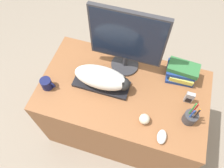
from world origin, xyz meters
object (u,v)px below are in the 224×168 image
monitor (127,40)px  phone (189,98)px  coffee_mug (47,84)px  keyboard (101,84)px  computer_mouse (162,137)px  baseball (144,119)px  book_stack (182,72)px  cat (103,78)px  pen_cup (190,117)px

monitor → phone: size_ratio=5.09×
monitor → coffee_mug: (-0.48, -0.35, -0.25)m
keyboard → computer_mouse: size_ratio=4.21×
baseball → book_stack: 0.46m
baseball → book_stack: size_ratio=0.32×
keyboard → computer_mouse: computer_mouse is taller
coffee_mug → baseball: bearing=-4.2°
keyboard → monitor: (0.11, 0.22, 0.28)m
monitor → baseball: (0.24, -0.40, -0.25)m
cat → book_stack: bearing=24.9°
computer_mouse → baseball: size_ratio=1.36×
keyboard → coffee_mug: bearing=-160.5°
phone → book_stack: 0.21m
pen_cup → phone: 0.14m
coffee_mug → pen_cup: bearing=2.4°
cat → phone: bearing=5.0°
computer_mouse → book_stack: bearing=84.9°
pen_cup → book_stack: bearing=107.8°
cat → pen_cup: (0.62, -0.09, -0.05)m
monitor → computer_mouse: size_ratio=5.42×
monitor → book_stack: monitor is taller
cat → baseball: size_ratio=5.65×
keyboard → monitor: size_ratio=0.78×
pen_cup → phone: (-0.02, 0.14, 0.00)m
keyboard → coffee_mug: size_ratio=3.74×
computer_mouse → book_stack: 0.50m
coffee_mug → phone: bearing=10.5°
book_stack → monitor: bearing=-176.8°
cat → keyboard: bearing=180.0°
cat → baseball: 0.39m
computer_mouse → coffee_mug: size_ratio=0.89×
keyboard → book_stack: (0.53, 0.24, 0.05)m
cat → computer_mouse: size_ratio=4.15×
cat → pen_cup: bearing=-7.9°
coffee_mug → pen_cup: pen_cup is taller
monitor → coffee_mug: size_ratio=4.81×
book_stack → keyboard: bearing=-155.7°
computer_mouse → phone: size_ratio=0.94×
computer_mouse → keyboard: bearing=152.0°
cat → book_stack: cat is taller
book_stack → pen_cup: bearing=-72.2°
monitor → pen_cup: 0.65m
pen_cup → keyboard: bearing=172.2°
keyboard → phone: phone is taller
keyboard → pen_cup: (0.64, -0.09, 0.04)m
monitor → pen_cup: bearing=-30.3°
keyboard → phone: size_ratio=3.95×
cat → monitor: size_ratio=0.77×
coffee_mug → pen_cup: size_ratio=0.49×
computer_mouse → pen_cup: size_ratio=0.43×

